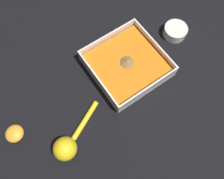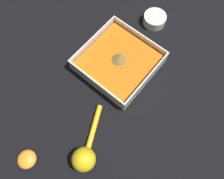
{
  "view_description": "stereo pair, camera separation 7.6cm",
  "coord_description": "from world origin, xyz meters",
  "px_view_note": "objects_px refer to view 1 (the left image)",
  "views": [
    {
      "loc": [
        -0.27,
        -0.28,
        0.74
      ],
      "look_at": [
        -0.11,
        -0.05,
        0.03
      ],
      "focal_mm": 35.0,
      "sensor_mm": 36.0,
      "label": 1
    },
    {
      "loc": [
        -0.33,
        -0.23,
        0.74
      ],
      "look_at": [
        -0.11,
        -0.05,
        0.03
      ],
      "focal_mm": 35.0,
      "sensor_mm": 36.0,
      "label": 2
    }
  ],
  "objects_px": {
    "square_dish": "(127,65)",
    "lemon_half": "(15,134)",
    "spice_bowl": "(175,31)",
    "lemon_squeezer": "(67,145)"
  },
  "relations": [
    {
      "from": "spice_bowl",
      "to": "lemon_half",
      "type": "relative_size",
      "value": 1.52
    },
    {
      "from": "square_dish",
      "to": "lemon_squeezer",
      "type": "height_order",
      "value": "lemon_squeezer"
    },
    {
      "from": "lemon_squeezer",
      "to": "lemon_half",
      "type": "height_order",
      "value": "lemon_squeezer"
    },
    {
      "from": "square_dish",
      "to": "spice_bowl",
      "type": "bearing_deg",
      "value": 2.82
    },
    {
      "from": "square_dish",
      "to": "lemon_half",
      "type": "xyz_separation_m",
      "value": [
        -0.46,
        0.0,
        -0.0
      ]
    },
    {
      "from": "spice_bowl",
      "to": "lemon_squeezer",
      "type": "bearing_deg",
      "value": -165.95
    },
    {
      "from": "spice_bowl",
      "to": "square_dish",
      "type": "bearing_deg",
      "value": -177.18
    },
    {
      "from": "square_dish",
      "to": "lemon_half",
      "type": "height_order",
      "value": "square_dish"
    },
    {
      "from": "lemon_squeezer",
      "to": "lemon_half",
      "type": "distance_m",
      "value": 0.19
    },
    {
      "from": "square_dish",
      "to": "lemon_squeezer",
      "type": "xyz_separation_m",
      "value": [
        -0.33,
        -0.13,
        0.01
      ]
    }
  ]
}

